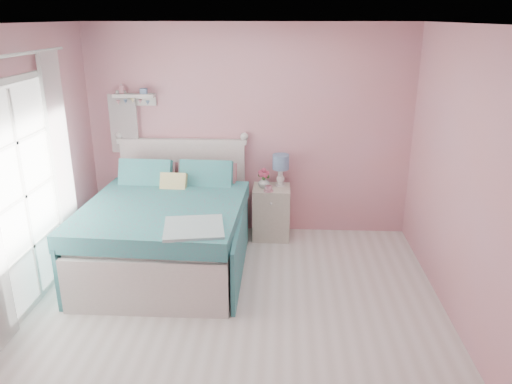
# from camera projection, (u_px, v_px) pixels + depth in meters

# --- Properties ---
(floor) EXTENTS (4.50, 4.50, 0.00)m
(floor) POSITION_uv_depth(u_px,v_px,m) (233.00, 328.00, 4.50)
(floor) COLOR silver
(floor) RESTS_ON ground
(room_shell) EXTENTS (4.50, 4.50, 4.50)m
(room_shell) POSITION_uv_depth(u_px,v_px,m) (230.00, 159.00, 3.97)
(room_shell) COLOR #D8898C
(room_shell) RESTS_ON floor
(bed) EXTENTS (1.72, 2.12, 1.21)m
(bed) POSITION_uv_depth(u_px,v_px,m) (168.00, 231.00, 5.53)
(bed) COLOR silver
(bed) RESTS_ON floor
(nightstand) EXTENTS (0.46, 0.45, 0.66)m
(nightstand) POSITION_uv_depth(u_px,v_px,m) (271.00, 212.00, 6.26)
(nightstand) COLOR beige
(nightstand) RESTS_ON floor
(table_lamp) EXTENTS (0.20, 0.20, 0.40)m
(table_lamp) POSITION_uv_depth(u_px,v_px,m) (281.00, 164.00, 6.10)
(table_lamp) COLOR white
(table_lamp) RESTS_ON nightstand
(vase) EXTENTS (0.18, 0.18, 0.15)m
(vase) POSITION_uv_depth(u_px,v_px,m) (264.00, 182.00, 6.12)
(vase) COLOR silver
(vase) RESTS_ON nightstand
(teacup) EXTENTS (0.11, 0.11, 0.07)m
(teacup) POSITION_uv_depth(u_px,v_px,m) (268.00, 189.00, 6.00)
(teacup) COLOR #D18C9F
(teacup) RESTS_ON nightstand
(roses) EXTENTS (0.14, 0.11, 0.12)m
(roses) POSITION_uv_depth(u_px,v_px,m) (264.00, 173.00, 6.07)
(roses) COLOR #D84A6F
(roses) RESTS_ON vase
(wall_shelf) EXTENTS (0.50, 0.15, 0.25)m
(wall_shelf) POSITION_uv_depth(u_px,v_px,m) (134.00, 97.00, 6.05)
(wall_shelf) COLOR silver
(wall_shelf) RESTS_ON room_shell
(hanging_dress) EXTENTS (0.34, 0.03, 0.72)m
(hanging_dress) POSITION_uv_depth(u_px,v_px,m) (124.00, 124.00, 6.16)
(hanging_dress) COLOR white
(hanging_dress) RESTS_ON room_shell
(french_door) EXTENTS (0.04, 1.32, 2.16)m
(french_door) POSITION_uv_depth(u_px,v_px,m) (24.00, 197.00, 4.62)
(french_door) COLOR silver
(french_door) RESTS_ON floor
(curtain_far) EXTENTS (0.04, 0.40, 2.32)m
(curtain_far) POSITION_uv_depth(u_px,v_px,m) (61.00, 164.00, 5.28)
(curtain_far) COLOR white
(curtain_far) RESTS_ON floor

